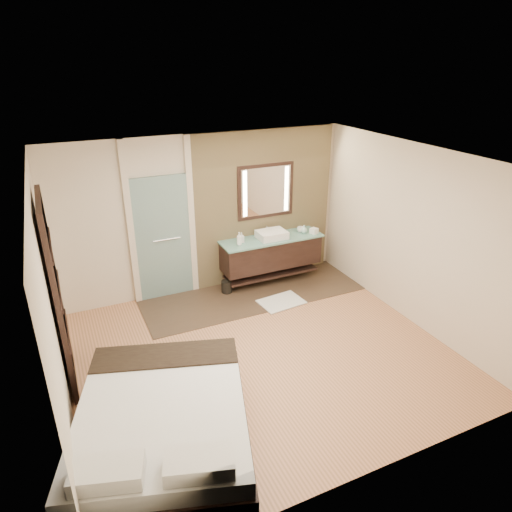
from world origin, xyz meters
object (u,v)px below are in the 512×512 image
vanity (271,252)px  bed (164,429)px  waste_bin (227,287)px  mirror_unit (266,191)px

vanity → bed: 4.13m
waste_bin → bed: bearing=-121.7°
waste_bin → mirror_unit: bearing=19.0°
waste_bin → vanity: bearing=4.4°
vanity → waste_bin: (-0.89, -0.07, -0.47)m
mirror_unit → waste_bin: (-0.89, -0.31, -1.54)m
vanity → bed: bearing=-131.8°
vanity → bed: size_ratio=0.73×
mirror_unit → bed: mirror_unit is taller
mirror_unit → bed: bearing=-129.7°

